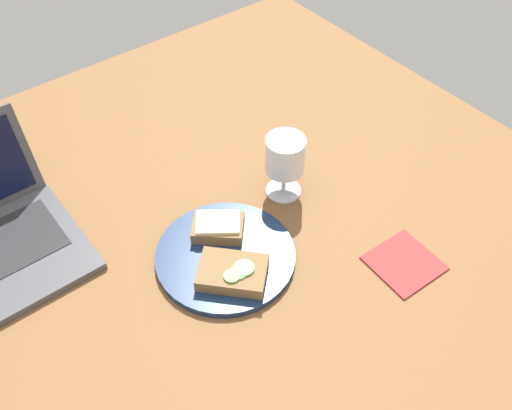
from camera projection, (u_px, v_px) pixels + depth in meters
The scene contains 6 objects.
wooden_table at pixel (229, 258), 103.96cm from camera, with size 140.00×140.00×3.00cm, color brown.
plate at pixel (225, 256), 101.46cm from camera, with size 24.97×24.97×1.40cm, color navy.
sandwich_with_cucumber at pixel (233, 272), 96.54cm from camera, with size 13.70×13.84×2.89cm.
sandwich_with_cheese at pixel (218, 227), 103.33cm from camera, with size 11.15×10.91×3.03cm.
wine_glass at pixel (285, 158), 106.93cm from camera, with size 7.63×7.63×13.30cm.
napkin at pixel (404, 263), 101.03cm from camera, with size 11.26×11.06×0.40cm, color #B23333.
Camera 1 is at (-35.38, -53.38, 84.10)cm, focal length 40.00 mm.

